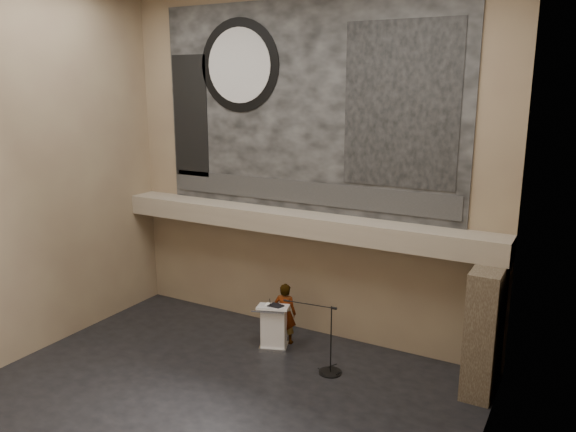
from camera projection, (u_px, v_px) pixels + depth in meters
The scene contains 20 objects.
floor at pixel (211, 402), 11.34m from camera, with size 10.00×10.00×0.00m, color black.
wall_back at pixel (304, 168), 13.76m from camera, with size 10.00×0.02×8.50m, color #7C644E.
wall_front at pixel (7, 251), 6.95m from camera, with size 10.00×0.02×8.50m, color #7C644E.
wall_left at pixel (27, 175), 12.72m from camera, with size 0.02×8.00×8.50m, color #7C644E.
wall_right at pixel (485, 229), 7.99m from camera, with size 0.02×8.00×8.50m, color #7C644E.
soffit at pixel (296, 223), 13.72m from camera, with size 10.00×0.80×0.50m, color gray.
sprinkler_left at pixel (241, 226), 14.50m from camera, with size 0.04×0.04×0.06m, color #B2893D.
sprinkler_right at pixel (368, 245), 12.84m from camera, with size 0.04×0.04×0.06m, color #B2893D.
banner at pixel (304, 108), 13.39m from camera, with size 8.00×0.05×5.00m, color black.
banner_text_strip at pixel (302, 192), 13.84m from camera, with size 7.76×0.02×0.55m, color #2A2A2A.
banner_clock_rim at pixel (239, 66), 13.98m from camera, with size 2.30×2.30×0.02m, color black.
banner_clock_face at pixel (239, 66), 13.96m from camera, with size 1.84×1.84×0.02m, color silver.
banner_building_print at pixel (401, 106), 12.20m from camera, with size 2.60×0.02×3.60m, color black.
banner_brick_print at pixel (190, 117), 15.04m from camera, with size 1.10×0.02×3.20m, color black.
stone_pier at pixel (485, 330), 11.51m from camera, with size 0.60×1.40×2.70m, color #423528.
lectern at pixel (274, 327), 13.52m from camera, with size 0.88×0.75×1.14m.
binder at pixel (276, 306), 13.32m from camera, with size 0.33×0.26×0.04m, color black.
papers at pixel (270, 305), 13.41m from camera, with size 0.22×0.30×0.01m, color white.
speaker_person at pixel (285, 313), 13.77m from camera, with size 0.56×0.37×1.54m, color silver.
mic_stand at pixel (329, 363), 12.43m from camera, with size 1.37×0.52×1.59m.
Camera 1 is at (6.29, -8.13, 6.29)m, focal length 35.00 mm.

